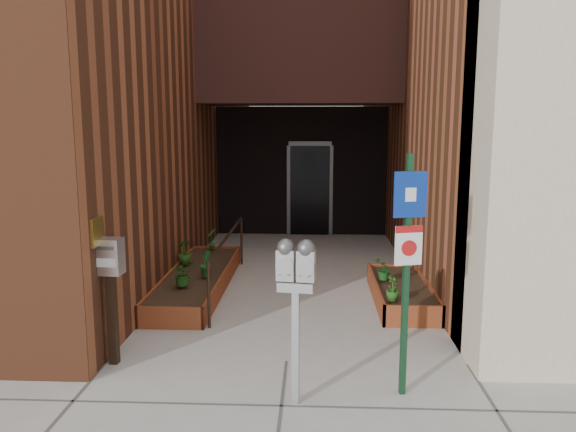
# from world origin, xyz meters

# --- Properties ---
(ground) EXTENTS (80.00, 80.00, 0.00)m
(ground) POSITION_xyz_m (0.00, 0.00, 0.00)
(ground) COLOR #9E9991
(ground) RESTS_ON ground
(architecture) EXTENTS (20.00, 14.60, 10.00)m
(architecture) POSITION_xyz_m (-0.18, 6.89, 4.98)
(architecture) COLOR brown
(architecture) RESTS_ON ground
(planter_left) EXTENTS (0.90, 3.60, 0.30)m
(planter_left) POSITION_xyz_m (-1.55, 2.70, 0.13)
(planter_left) COLOR brown
(planter_left) RESTS_ON ground
(planter_right) EXTENTS (0.80, 2.20, 0.30)m
(planter_right) POSITION_xyz_m (1.60, 2.20, 0.13)
(planter_right) COLOR brown
(planter_right) RESTS_ON ground
(handrail) EXTENTS (0.04, 3.34, 0.90)m
(handrail) POSITION_xyz_m (-1.05, 2.65, 0.75)
(handrail) COLOR black
(handrail) RESTS_ON ground
(parking_meter) EXTENTS (0.37, 0.19, 1.59)m
(parking_meter) POSITION_xyz_m (0.13, -0.93, 1.23)
(parking_meter) COLOR #B0AFB2
(parking_meter) RESTS_ON ground
(sign_post) EXTENTS (0.32, 0.11, 2.35)m
(sign_post) POSITION_xyz_m (1.18, -0.71, 1.45)
(sign_post) COLOR #153A20
(sign_post) RESTS_ON ground
(payment_dropbox) EXTENTS (0.30, 0.23, 1.41)m
(payment_dropbox) POSITION_xyz_m (-1.90, -0.13, 1.02)
(payment_dropbox) COLOR black
(payment_dropbox) RESTS_ON ground
(shrub_left_a) EXTENTS (0.44, 0.44, 0.37)m
(shrub_left_a) POSITION_xyz_m (-1.59, 1.87, 0.48)
(shrub_left_a) COLOR #205017
(shrub_left_a) RESTS_ON planter_left
(shrub_left_b) EXTENTS (0.24, 0.24, 0.39)m
(shrub_left_b) POSITION_xyz_m (-1.37, 2.41, 0.49)
(shrub_left_b) COLOR #1B5F21
(shrub_left_b) RESTS_ON planter_left
(shrub_left_c) EXTENTS (0.32, 0.32, 0.41)m
(shrub_left_c) POSITION_xyz_m (-1.85, 3.12, 0.51)
(shrub_left_c) COLOR #245217
(shrub_left_c) RESTS_ON planter_left
(shrub_left_d) EXTENTS (0.25, 0.25, 0.39)m
(shrub_left_d) POSITION_xyz_m (-1.60, 4.25, 0.49)
(shrub_left_d) COLOR #215E1A
(shrub_left_d) RESTS_ON planter_left
(shrub_right_a) EXTENTS (0.25, 0.25, 0.33)m
(shrub_right_a) POSITION_xyz_m (1.35, 1.33, 0.46)
(shrub_right_a) COLOR #245919
(shrub_right_a) RESTS_ON planter_right
(shrub_right_b) EXTENTS (0.16, 0.16, 0.30)m
(shrub_right_b) POSITION_xyz_m (1.73, 2.62, 0.45)
(shrub_right_b) COLOR #205A19
(shrub_right_b) RESTS_ON planter_right
(shrub_right_c) EXTENTS (0.39, 0.39, 0.31)m
(shrub_right_c) POSITION_xyz_m (1.35, 2.31, 0.46)
(shrub_right_c) COLOR #175318
(shrub_right_c) RESTS_ON planter_right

